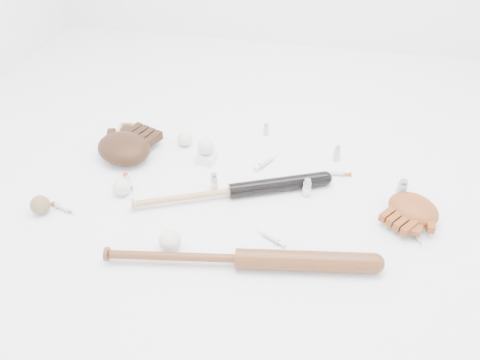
% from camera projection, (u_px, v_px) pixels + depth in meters
% --- Properties ---
extents(bat_dark, '(0.78, 0.38, 0.06)m').
position_uv_depth(bat_dark, '(232.00, 191.00, 1.85)').
color(bat_dark, black).
rests_on(bat_dark, ground).
extents(bat_wood, '(0.96, 0.22, 0.07)m').
position_uv_depth(bat_wood, '(239.00, 259.00, 1.57)').
color(bat_wood, brown).
rests_on(bat_wood, ground).
extents(glove_dark, '(0.38, 0.38, 0.11)m').
position_uv_depth(glove_dark, '(124.00, 148.00, 2.04)').
color(glove_dark, '#321A0D').
rests_on(glove_dark, ground).
extents(glove_tan, '(0.32, 0.32, 0.08)m').
position_uv_depth(glove_tan, '(413.00, 209.00, 1.75)').
color(glove_tan, brown).
rests_on(glove_tan, ground).
extents(trading_card, '(0.09, 0.11, 0.01)m').
position_uv_depth(trading_card, '(125.00, 129.00, 2.24)').
color(trading_card, gold).
rests_on(trading_card, ground).
extents(pedestal, '(0.09, 0.09, 0.04)m').
position_uv_depth(pedestal, '(206.00, 157.00, 2.04)').
color(pedestal, white).
rests_on(pedestal, ground).
extents(baseball_on_pedestal, '(0.07, 0.07, 0.07)m').
position_uv_depth(baseball_on_pedestal, '(206.00, 146.00, 2.00)').
color(baseball_on_pedestal, silver).
rests_on(baseball_on_pedestal, pedestal).
extents(baseball_left, '(0.07, 0.07, 0.07)m').
position_uv_depth(baseball_left, '(122.00, 187.00, 1.86)').
color(baseball_left, silver).
rests_on(baseball_left, ground).
extents(baseball_upper, '(0.07, 0.07, 0.07)m').
position_uv_depth(baseball_upper, '(185.00, 139.00, 2.12)').
color(baseball_upper, silver).
rests_on(baseball_upper, ground).
extents(baseball_mid, '(0.08, 0.08, 0.08)m').
position_uv_depth(baseball_mid, '(170.00, 241.00, 1.63)').
color(baseball_mid, silver).
rests_on(baseball_mid, ground).
extents(baseball_aged, '(0.07, 0.07, 0.07)m').
position_uv_depth(baseball_aged, '(40.00, 205.00, 1.78)').
color(baseball_aged, brown).
rests_on(baseball_aged, ground).
extents(syringe_0, '(0.14, 0.06, 0.02)m').
position_uv_depth(syringe_0, '(63.00, 209.00, 1.80)').
color(syringe_0, '#ADBCC6').
rests_on(syringe_0, ground).
extents(syringe_1, '(0.14, 0.09, 0.02)m').
position_uv_depth(syringe_1, '(271.00, 238.00, 1.68)').
color(syringe_1, '#ADBCC6').
rests_on(syringe_1, ground).
extents(syringe_2, '(0.11, 0.16, 0.02)m').
position_uv_depth(syringe_2, '(266.00, 162.00, 2.03)').
color(syringe_2, '#ADBCC6').
rests_on(syringe_2, ground).
extents(syringe_3, '(0.05, 0.16, 0.02)m').
position_uv_depth(syringe_3, '(417.00, 232.00, 1.70)').
color(syringe_3, '#ADBCC6').
rests_on(syringe_3, ground).
extents(syringe_4, '(0.16, 0.05, 0.02)m').
position_uv_depth(syringe_4, '(334.00, 173.00, 1.97)').
color(syringe_4, '#ADBCC6').
rests_on(syringe_4, ground).
extents(syringe_5, '(0.10, 0.12, 0.02)m').
position_uv_depth(syringe_5, '(129.00, 183.00, 1.92)').
color(syringe_5, '#ADBCC6').
rests_on(syringe_5, ground).
extents(vial_0, '(0.03, 0.03, 0.07)m').
position_uv_depth(vial_0, '(337.00, 153.00, 2.03)').
color(vial_0, '#B0BAC1').
rests_on(vial_0, ground).
extents(vial_1, '(0.02, 0.02, 0.06)m').
position_uv_depth(vial_1, '(266.00, 129.00, 2.19)').
color(vial_1, '#B0BAC1').
rests_on(vial_1, ground).
extents(vial_2, '(0.03, 0.03, 0.08)m').
position_uv_depth(vial_2, '(307.00, 188.00, 1.85)').
color(vial_2, '#B0BAC1').
rests_on(vial_2, ground).
extents(vial_3, '(0.04, 0.04, 0.09)m').
position_uv_depth(vial_3, '(401.00, 190.00, 1.83)').
color(vial_3, '#B0BAC1').
rests_on(vial_3, ground).
extents(vial_4, '(0.03, 0.03, 0.07)m').
position_uv_depth(vial_4, '(214.00, 181.00, 1.89)').
color(vial_4, '#B0BAC1').
rests_on(vial_4, ground).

